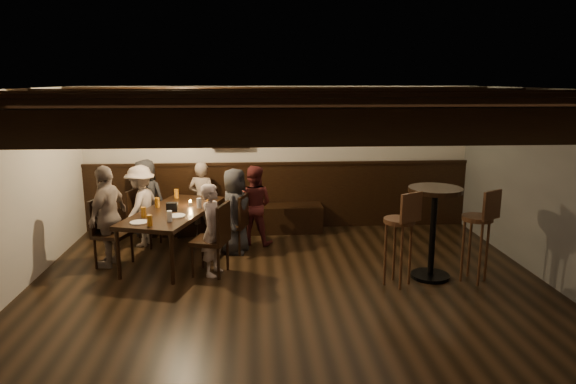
{
  "coord_description": "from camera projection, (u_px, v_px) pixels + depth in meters",
  "views": [
    {
      "loc": [
        -0.44,
        -5.08,
        2.51
      ],
      "look_at": [
        0.0,
        1.3,
        1.1
      ],
      "focal_mm": 32.0,
      "sensor_mm": 36.0,
      "label": 1
    }
  ],
  "objects": [
    {
      "name": "room",
      "position": [
        264.0,
        180.0,
        7.43
      ],
      "size": [
        7.0,
        7.0,
        7.0
      ],
      "color": "black",
      "rests_on": "ground"
    },
    {
      "name": "dining_table",
      "position": [
        174.0,
        214.0,
        7.21
      ],
      "size": [
        1.36,
        2.06,
        0.71
      ],
      "rotation": [
        0.0,
        0.0,
        -0.29
      ],
      "color": "black",
      "rests_on": "floor"
    },
    {
      "name": "chair_left_near",
      "position": [
        145.0,
        228.0,
        7.87
      ],
      "size": [
        0.49,
        0.49,
        0.87
      ],
      "rotation": [
        0.0,
        0.0,
        -1.86
      ],
      "color": "black",
      "rests_on": "floor"
    },
    {
      "name": "chair_left_far",
      "position": [
        112.0,
        245.0,
        7.01
      ],
      "size": [
        0.53,
        0.53,
        0.94
      ],
      "rotation": [
        0.0,
        0.0,
        -1.86
      ],
      "color": "black",
      "rests_on": "floor"
    },
    {
      "name": "chair_right_near",
      "position": [
        234.0,
        235.0,
        7.56
      ],
      "size": [
        0.49,
        0.49,
        0.87
      ],
      "rotation": [
        0.0,
        0.0,
        1.28
      ],
      "color": "black",
      "rests_on": "floor"
    },
    {
      "name": "chair_right_far",
      "position": [
        212.0,
        253.0,
        6.7
      ],
      "size": [
        0.54,
        0.54,
        0.95
      ],
      "rotation": [
        0.0,
        0.0,
        1.28
      ],
      "color": "black",
      "rests_on": "floor"
    },
    {
      "name": "person_bench_left",
      "position": [
        146.0,
        198.0,
        8.26
      ],
      "size": [
        0.71,
        0.56,
        1.26
      ],
      "primitive_type": "imported",
      "rotation": [
        0.0,
        0.0,
        2.85
      ],
      "color": "#28282B",
      "rests_on": "floor"
    },
    {
      "name": "person_bench_centre",
      "position": [
        202.0,
        200.0,
        8.21
      ],
      "size": [
        0.52,
        0.41,
        1.24
      ],
      "primitive_type": "imported",
      "rotation": [
        0.0,
        0.0,
        2.85
      ],
      "color": "gray",
      "rests_on": "floor"
    },
    {
      "name": "person_bench_right",
      "position": [
        254.0,
        205.0,
        7.88
      ],
      "size": [
        0.71,
        0.62,
        1.23
      ],
      "primitive_type": "imported",
      "rotation": [
        0.0,
        0.0,
        2.85
      ],
      "color": "#591F1E",
      "rests_on": "floor"
    },
    {
      "name": "person_left_near",
      "position": [
        141.0,
        206.0,
        7.8
      ],
      "size": [
        0.67,
        0.9,
        1.25
      ],
      "primitive_type": "imported",
      "rotation": [
        0.0,
        0.0,
        -1.86
      ],
      "color": "#AF9E94",
      "rests_on": "floor"
    },
    {
      "name": "person_left_far",
      "position": [
        108.0,
        216.0,
        6.93
      ],
      "size": [
        0.56,
        0.88,
        1.39
      ],
      "primitive_type": "imported",
      "rotation": [
        0.0,
        0.0,
        -1.86
      ],
      "color": "gray",
      "rests_on": "floor"
    },
    {
      "name": "person_right_near",
      "position": [
        235.0,
        211.0,
        7.48
      ],
      "size": [
        0.56,
        0.7,
        1.26
      ],
      "primitive_type": "imported",
      "rotation": [
        0.0,
        0.0,
        1.28
      ],
      "color": "#2A2A2C",
      "rests_on": "floor"
    },
    {
      "name": "person_right_far",
      "position": [
        213.0,
        230.0,
        6.63
      ],
      "size": [
        0.4,
        0.51,
        1.21
      ],
      "primitive_type": "imported",
      "rotation": [
        0.0,
        0.0,
        1.28
      ],
      "color": "#BBA69E",
      "rests_on": "floor"
    },
    {
      "name": "pint_a",
      "position": [
        176.0,
        194.0,
        7.91
      ],
      "size": [
        0.07,
        0.07,
        0.14
      ],
      "primitive_type": "cylinder",
      "color": "#BF7219",
      "rests_on": "dining_table"
    },
    {
      "name": "pint_b",
      "position": [
        208.0,
        196.0,
        7.74
      ],
      "size": [
        0.07,
        0.07,
        0.14
      ],
      "primitive_type": "cylinder",
      "color": "#BF7219",
      "rests_on": "dining_table"
    },
    {
      "name": "pint_c",
      "position": [
        157.0,
        203.0,
        7.34
      ],
      "size": [
        0.07,
        0.07,
        0.14
      ],
      "primitive_type": "cylinder",
      "color": "#BF7219",
      "rests_on": "dining_table"
    },
    {
      "name": "pint_d",
      "position": [
        199.0,
        203.0,
        7.3
      ],
      "size": [
        0.07,
        0.07,
        0.14
      ],
      "primitive_type": "cylinder",
      "color": "silver",
      "rests_on": "dining_table"
    },
    {
      "name": "pint_e",
      "position": [
        144.0,
        212.0,
        6.8
      ],
      "size": [
        0.07,
        0.07,
        0.14
      ],
      "primitive_type": "cylinder",
      "color": "#BF7219",
      "rests_on": "dining_table"
    },
    {
      "name": "pint_f",
      "position": [
        170.0,
        216.0,
        6.61
      ],
      "size": [
        0.07,
        0.07,
        0.14
      ],
      "primitive_type": "cylinder",
      "color": "silver",
      "rests_on": "dining_table"
    },
    {
      "name": "pint_g",
      "position": [
        150.0,
        221.0,
        6.41
      ],
      "size": [
        0.07,
        0.07,
        0.14
      ],
      "primitive_type": "cylinder",
      "color": "#BF7219",
      "rests_on": "dining_table"
    },
    {
      "name": "plate_near",
      "position": [
        139.0,
        222.0,
        6.56
      ],
      "size": [
        0.24,
        0.24,
        0.01
      ],
      "primitive_type": "cylinder",
      "color": "white",
      "rests_on": "dining_table"
    },
    {
      "name": "plate_far",
      "position": [
        177.0,
        216.0,
        6.87
      ],
      "size": [
        0.24,
        0.24,
        0.01
      ],
      "primitive_type": "cylinder",
      "color": "white",
      "rests_on": "dining_table"
    },
    {
      "name": "condiment_caddy",
      "position": [
        172.0,
        207.0,
        7.13
      ],
      "size": [
        0.15,
        0.1,
        0.12
      ],
      "primitive_type": "cube",
      "color": "black",
      "rests_on": "dining_table"
    },
    {
      "name": "candle",
      "position": [
        190.0,
        204.0,
        7.45
      ],
      "size": [
        0.05,
        0.05,
        0.05
      ],
      "primitive_type": "cylinder",
      "color": "beige",
      "rests_on": "dining_table"
    },
    {
      "name": "high_top_table",
      "position": [
        434.0,
        219.0,
        6.47
      ],
      "size": [
        0.67,
        0.67,
        1.19
      ],
      "color": "black",
      "rests_on": "floor"
    },
    {
      "name": "bar_stool_left",
      "position": [
        398.0,
        250.0,
        6.31
      ],
      "size": [
        0.43,
        0.44,
        1.21
      ],
      "rotation": [
        0.0,
        0.0,
        0.53
      ],
      "color": "#381E11",
      "rests_on": "floor"
    },
    {
      "name": "bar_stool_right",
      "position": [
        476.0,
        247.0,
        6.42
      ],
      "size": [
        0.44,
        0.44,
        1.21
      ],
      "rotation": [
        0.0,
        0.0,
        0.57
      ],
      "color": "#381E11",
      "rests_on": "floor"
    }
  ]
}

